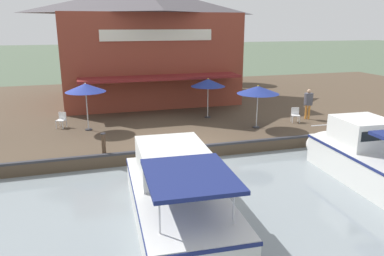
{
  "coord_description": "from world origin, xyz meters",
  "views": [
    {
      "loc": [
        15.73,
        -4.31,
        6.16
      ],
      "look_at": [
        -1.0,
        0.68,
        1.3
      ],
      "focal_mm": 35.0,
      "sensor_mm": 36.0,
      "label": 1
    }
  ],
  "objects": [
    {
      "name": "tree_upstream_bank",
      "position": [
        -18.7,
        8.7,
        4.56
      ],
      "size": [
        3.43,
        3.27,
        5.69
      ],
      "color": "brown",
      "rests_on": "quay_deck"
    },
    {
      "name": "motorboat_nearest_quay",
      "position": [
        3.99,
        6.55,
        0.94
      ],
      "size": [
        7.22,
        2.77,
        2.4
      ],
      "color": "silver",
      "rests_on": "river_water"
    },
    {
      "name": "mooring_post",
      "position": [
        -0.35,
        -3.56,
        1.1
      ],
      "size": [
        0.22,
        0.22,
        0.98
      ],
      "color": "#473323",
      "rests_on": "quay_deck"
    },
    {
      "name": "patio_umbrella_back_row",
      "position": [
        -5.47,
        3.02,
        2.76
      ],
      "size": [
        2.07,
        2.07,
        2.43
      ],
      "color": "#B7B7B7",
      "rests_on": "quay_deck"
    },
    {
      "name": "quay_edge_fender",
      "position": [
        -0.1,
        0.0,
        0.65
      ],
      "size": [
        0.2,
        50.4,
        0.1
      ],
      "primitive_type": "cube",
      "color": "#2D2D33",
      "rests_on": "quay_deck"
    },
    {
      "name": "cafe_chair_back_row_seat",
      "position": [
        -5.61,
        -5.5,
        1.08
      ],
      "size": [
        0.59,
        0.59,
        0.85
      ],
      "color": "white",
      "rests_on": "quay_deck"
    },
    {
      "name": "motorboat_outer_channel",
      "position": [
        4.42,
        -1.58,
        0.86
      ],
      "size": [
        7.94,
        3.13,
        2.21
      ],
      "color": "silver",
      "rests_on": "river_water"
    },
    {
      "name": "person_near_entrance",
      "position": [
        -3.38,
        8.68,
        1.76
      ],
      "size": [
        0.52,
        0.52,
        1.82
      ],
      "color": "orange",
      "rests_on": "quay_deck"
    },
    {
      "name": "quay_deck",
      "position": [
        -11.0,
        0.0,
        0.3
      ],
      "size": [
        22.0,
        56.0,
        0.6
      ],
      "primitive_type": "cube",
      "color": "#4C3D2D",
      "rests_on": "ground"
    },
    {
      "name": "patio_umbrella_mid_patio_left",
      "position": [
        -2.45,
        4.85,
        2.72
      ],
      "size": [
        2.29,
        2.29,
        2.38
      ],
      "color": "#B7B7B7",
      "rests_on": "quay_deck"
    },
    {
      "name": "patio_umbrella_far_corner",
      "position": [
        -4.63,
        -4.11,
        2.92
      ],
      "size": [
        2.13,
        2.13,
        2.59
      ],
      "color": "#B7B7B7",
      "rests_on": "quay_deck"
    },
    {
      "name": "ground_plane",
      "position": [
        0.0,
        0.0,
        0.0
      ],
      "size": [
        220.0,
        220.0,
        0.0
      ],
      "primitive_type": "plane",
      "color": "#4C5B47"
    },
    {
      "name": "waterfront_restaurant",
      "position": [
        -13.09,
        0.57,
        4.8
      ],
      "size": [
        11.58,
        12.63,
        8.26
      ],
      "color": "brown",
      "rests_on": "quay_deck"
    },
    {
      "name": "cafe_chair_mid_patio",
      "position": [
        -2.94,
        7.58,
        1.08
      ],
      "size": [
        0.56,
        0.56,
        0.85
      ],
      "color": "white",
      "rests_on": "quay_deck"
    }
  ]
}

